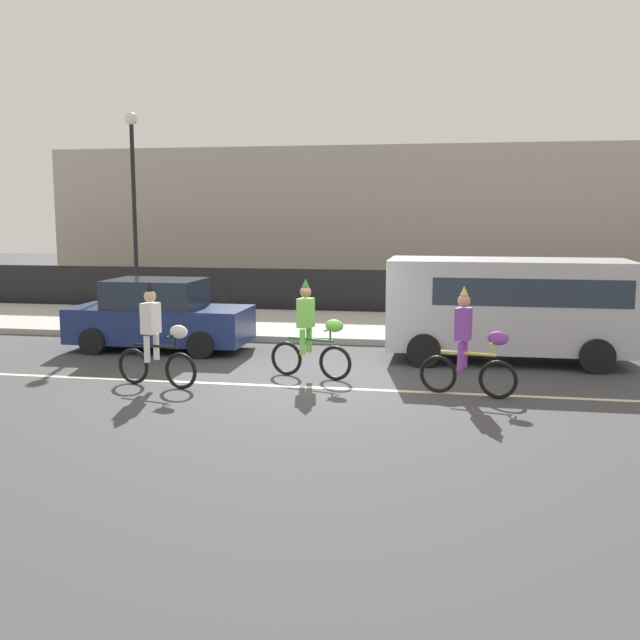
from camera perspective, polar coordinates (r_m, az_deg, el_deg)
ground_plane at (r=14.17m, az=-0.10°, el=-4.71°), size 80.00×80.00×0.00m
road_centre_line at (r=13.69m, az=-0.48°, el=-5.15°), size 36.00×0.14×0.01m
sidewalk_curb at (r=20.47m, az=3.19°, el=-0.49°), size 60.00×5.00×0.15m
fence_line at (r=23.25m, az=4.09°, el=2.10°), size 40.00×0.08×1.40m
building_backdrop at (r=31.63m, az=7.26°, el=7.48°), size 28.00×8.00×5.60m
parade_cyclist_zebra at (r=13.93m, az=-12.35°, el=-1.60°), size 1.69×0.58×1.92m
parade_cyclist_lime at (r=14.33m, az=-0.69°, el=-1.14°), size 1.68×0.62×1.92m
parade_cyclist_purple at (r=13.17m, az=11.30°, el=-2.13°), size 1.69×0.58×1.92m
parked_van_silver at (r=16.43m, az=14.33°, el=1.35°), size 5.00×2.22×2.18m
parked_car_navy at (r=17.70m, az=-12.14°, el=0.27°), size 4.10×1.92×1.64m
street_lamp_post at (r=22.70m, az=-14.03°, el=10.04°), size 0.36×0.36×5.86m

